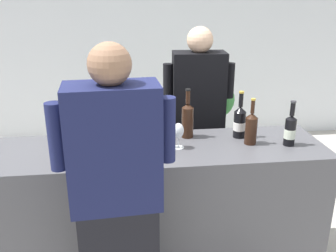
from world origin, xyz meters
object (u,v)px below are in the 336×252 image
(wine_bottle_6, at_px, (251,128))
(person_server, at_px, (197,129))
(wine_bottle_1, at_px, (150,130))
(wine_bottle_2, at_px, (82,145))
(wine_glass, at_px, (178,132))
(potted_shrub, at_px, (207,119))
(wine_bottle_0, at_px, (290,130))
(wine_bottle_5, at_px, (240,122))
(ice_bucket, at_px, (61,126))
(wine_bottle_4, at_px, (63,141))
(wine_bottle_3, at_px, (188,119))
(person_guest, at_px, (117,213))

(wine_bottle_6, xyz_separation_m, person_server, (-0.23, 0.67, -0.25))
(wine_bottle_1, distance_m, wine_bottle_2, 0.46)
(wine_glass, distance_m, potted_shrub, 1.33)
(wine_bottle_0, height_order, wine_bottle_5, wine_bottle_5)
(wine_bottle_1, bearing_deg, wine_bottle_5, 10.82)
(wine_glass, relative_size, person_server, 0.10)
(wine_bottle_0, relative_size, ice_bucket, 1.41)
(wine_bottle_4, xyz_separation_m, wine_glass, (0.73, 0.08, 0.00))
(person_server, bearing_deg, wine_bottle_4, -142.41)
(wine_bottle_3, distance_m, ice_bucket, 0.87)
(wine_bottle_1, height_order, potted_shrub, wine_bottle_1)
(wine_bottle_0, distance_m, ice_bucket, 1.55)
(wine_bottle_0, relative_size, wine_glass, 1.79)
(wine_glass, height_order, person_guest, person_guest)
(wine_bottle_5, bearing_deg, wine_bottle_0, -32.20)
(wine_bottle_4, distance_m, wine_bottle_6, 1.23)
(ice_bucket, xyz_separation_m, person_guest, (0.38, -0.77, -0.22))
(wine_glass, height_order, potted_shrub, potted_shrub)
(wine_glass, distance_m, ice_bucket, 0.81)
(wine_bottle_0, xyz_separation_m, wine_bottle_5, (-0.29, 0.18, 0.01))
(wine_bottle_2, xyz_separation_m, person_guest, (0.21, -0.41, -0.22))
(wine_bottle_3, xyz_separation_m, wine_bottle_4, (-0.82, -0.27, -0.02))
(person_guest, bearing_deg, wine_bottle_1, 69.36)
(wine_bottle_2, height_order, wine_bottle_3, wine_bottle_3)
(wine_bottle_3, bearing_deg, wine_bottle_4, -161.97)
(wine_bottle_1, xyz_separation_m, wine_bottle_6, (0.68, -0.01, -0.01))
(wine_bottle_5, distance_m, wine_bottle_6, 0.14)
(wine_bottle_2, bearing_deg, wine_glass, 13.73)
(potted_shrub, bearing_deg, person_guest, -116.29)
(wine_bottle_4, relative_size, wine_glass, 1.79)
(person_server, bearing_deg, wine_bottle_5, -70.77)
(wine_glass, bearing_deg, wine_bottle_6, 1.83)
(wine_bottle_0, relative_size, potted_shrub, 0.27)
(wine_bottle_5, bearing_deg, wine_bottle_3, 173.27)
(wine_bottle_4, distance_m, wine_bottle_5, 1.21)
(wine_glass, relative_size, ice_bucket, 0.79)
(person_server, bearing_deg, ice_bucket, -155.20)
(wine_bottle_1, bearing_deg, wine_bottle_2, -158.07)
(person_guest, bearing_deg, wine_bottle_5, 39.45)
(wine_bottle_2, xyz_separation_m, wine_glass, (0.61, 0.15, 0.00))
(wine_bottle_5, height_order, person_server, person_server)
(wine_glass, distance_m, person_guest, 0.73)
(wine_bottle_4, bearing_deg, wine_bottle_1, 10.58)
(wine_bottle_2, relative_size, wine_bottle_6, 0.99)
(wine_bottle_6, xyz_separation_m, potted_shrub, (-0.03, 1.18, -0.34))
(wine_bottle_4, relative_size, person_server, 0.18)
(wine_bottle_5, height_order, potted_shrub, wine_bottle_5)
(wine_bottle_0, xyz_separation_m, wine_bottle_4, (-1.48, -0.04, 0.00))
(wine_bottle_3, height_order, wine_bottle_5, wine_bottle_3)
(wine_bottle_1, distance_m, wine_bottle_5, 0.65)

